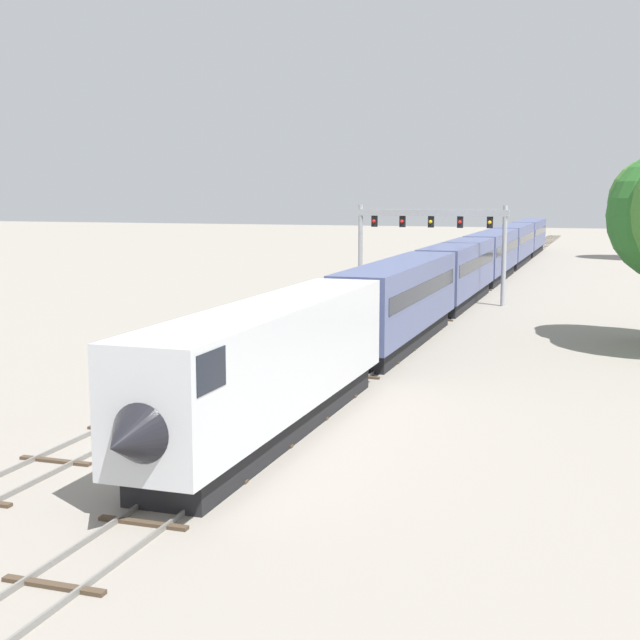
{
  "coord_description": "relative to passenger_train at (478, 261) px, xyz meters",
  "views": [
    {
      "loc": [
        13.59,
        -26.03,
        8.77
      ],
      "look_at": [
        1.0,
        12.0,
        3.0
      ],
      "focal_mm": 50.04,
      "sensor_mm": 36.0,
      "label": 1
    }
  ],
  "objects": [
    {
      "name": "track_main",
      "position": [
        0.0,
        5.81,
        -2.54
      ],
      "size": [
        2.6,
        200.0,
        0.16
      ],
      "color": "slate",
      "rests_on": "ground"
    },
    {
      "name": "passenger_train",
      "position": [
        0.0,
        0.0,
        0.0
      ],
      "size": [
        3.04,
        121.05,
        4.8
      ],
      "color": "silver",
      "rests_on": "ground"
    },
    {
      "name": "track_near",
      "position": [
        -5.5,
        -14.19,
        -2.54
      ],
      "size": [
        2.6,
        160.0,
        0.16
      ],
      "color": "slate",
      "rests_on": "ground"
    },
    {
      "name": "ground_plane",
      "position": [
        -2.0,
        -54.19,
        -2.61
      ],
      "size": [
        400.0,
        400.0,
        0.0
      ],
      "primitive_type": "plane",
      "color": "gray"
    },
    {
      "name": "signal_gantry",
      "position": [
        -2.25,
        -10.64,
        3.09
      ],
      "size": [
        12.1,
        0.49,
        7.74
      ],
      "color": "#999BA0",
      "rests_on": "ground"
    }
  ]
}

